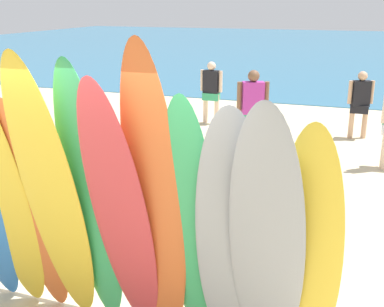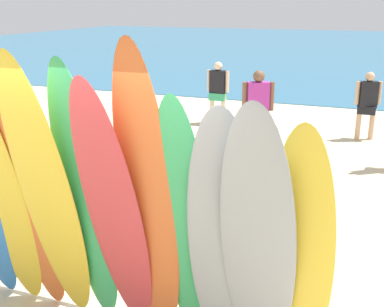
{
  "view_description": "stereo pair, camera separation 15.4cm",
  "coord_description": "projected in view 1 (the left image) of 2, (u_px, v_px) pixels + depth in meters",
  "views": [
    {
      "loc": [
        1.95,
        -3.79,
        2.98
      ],
      "look_at": [
        0.0,
        1.7,
        1.15
      ],
      "focal_mm": 45.65,
      "sensor_mm": 36.0,
      "label": 1
    },
    {
      "loc": [
        2.09,
        -3.74,
        2.98
      ],
      "look_at": [
        0.0,
        1.7,
        1.15
      ],
      "focal_mm": 45.65,
      "sensor_mm": 36.0,
      "label": 2
    }
  ],
  "objects": [
    {
      "name": "surfboard_yellow_2",
      "position": [
        1.0,
        194.0,
        4.44
      ],
      "size": [
        0.59,
        0.69,
        2.6
      ],
      "primitive_type": "ellipsoid",
      "rotation": [
        0.24,
        0.0,
        -0.02
      ],
      "color": "yellow",
      "rests_on": "ground"
    },
    {
      "name": "surfboard_green_8",
      "position": [
        193.0,
        231.0,
        3.96
      ],
      "size": [
        0.49,
        0.58,
        2.37
      ],
      "primitive_type": "ellipsoid",
      "rotation": [
        0.21,
        0.0,
        -0.04
      ],
      "color": "#38B266",
      "rests_on": "ground"
    },
    {
      "name": "surfboard_yellow_4",
      "position": [
        53.0,
        200.0,
        4.22
      ],
      "size": [
        0.6,
        0.77,
        2.66
      ],
      "primitive_type": "ellipsoid",
      "rotation": [
        0.25,
        0.0,
        -0.04
      ],
      "color": "yellow",
      "rests_on": "ground"
    },
    {
      "name": "surfboard_rack",
      "position": [
        134.0,
        258.0,
        4.75
      ],
      "size": [
        3.79,
        0.07,
        0.72
      ],
      "color": "brown",
      "rests_on": "ground"
    },
    {
      "name": "beachgoer_photographing",
      "position": [
        211.0,
        88.0,
        12.15
      ],
      "size": [
        0.59,
        0.25,
        1.55
      ],
      "rotation": [
        0.0,
        0.0,
        3.03
      ],
      "color": "beige",
      "rests_on": "ground"
    },
    {
      "name": "surfboard_orange_7",
      "position": [
        155.0,
        206.0,
        3.96
      ],
      "size": [
        0.49,
        0.62,
        2.77
      ],
      "primitive_type": "ellipsoid",
      "rotation": [
        0.2,
        0.0,
        -0.01
      ],
      "color": "orange",
      "rests_on": "ground"
    },
    {
      "name": "surfboard_grey_10",
      "position": [
        267.0,
        249.0,
        3.65
      ],
      "size": [
        0.58,
        0.72,
        2.4
      ],
      "primitive_type": "ellipsoid",
      "rotation": [
        0.27,
        0.0,
        0.0
      ],
      "color": "#999EA3",
      "rests_on": "ground"
    },
    {
      "name": "surfboard_orange_3",
      "position": [
        34.0,
        213.0,
        4.46
      ],
      "size": [
        0.51,
        0.59,
        2.25
      ],
      "primitive_type": "ellipsoid",
      "rotation": [
        0.22,
        0.0,
        -0.03
      ],
      "color": "orange",
      "rests_on": "ground"
    },
    {
      "name": "surfboard_green_5",
      "position": [
        91.0,
        203.0,
        4.23
      ],
      "size": [
        0.48,
        0.6,
        2.6
      ],
      "primitive_type": "ellipsoid",
      "rotation": [
        0.2,
        0.0,
        -0.01
      ],
      "color": "#38B266",
      "rests_on": "ground"
    },
    {
      "name": "surfboard_yellow_11",
      "position": [
        308.0,
        257.0,
        3.7
      ],
      "size": [
        0.51,
        0.51,
        2.23
      ],
      "primitive_type": "ellipsoid",
      "rotation": [
        0.19,
        0.0,
        -0.0
      ],
      "color": "yellow",
      "rests_on": "ground"
    },
    {
      "name": "surfboard_red_6",
      "position": [
        121.0,
        219.0,
        4.06
      ],
      "size": [
        0.61,
        0.81,
        2.49
      ],
      "primitive_type": "ellipsoid",
      "rotation": [
        0.27,
        0.0,
        -0.09
      ],
      "color": "#D13D42",
      "rests_on": "ground"
    },
    {
      "name": "beachgoer_by_water",
      "position": [
        253.0,
        106.0,
        9.73
      ],
      "size": [
        0.6,
        0.37,
        1.69
      ],
      "rotation": [
        0.0,
        0.0,
        0.4
      ],
      "color": "brown",
      "rests_on": "ground"
    },
    {
      "name": "ocean_water",
      "position": [
        337.0,
        47.0,
        32.61
      ],
      "size": [
        60.0,
        40.0,
        0.02
      ],
      "primitive_type": "cube",
      "color": "teal",
      "rests_on": "ground"
    },
    {
      "name": "beachgoer_strolling",
      "position": [
        360.0,
        100.0,
        10.82
      ],
      "size": [
        0.54,
        0.32,
        1.51
      ],
      "rotation": [
        0.0,
        0.0,
        3.52
      ],
      "color": "tan",
      "rests_on": "ground"
    },
    {
      "name": "surfboard_grey_9",
      "position": [
        231.0,
        243.0,
        3.82
      ],
      "size": [
        0.63,
        0.62,
        2.32
      ],
      "primitive_type": "ellipsoid",
      "rotation": [
        0.21,
        0.0,
        0.1
      ],
      "color": "#999EA3",
      "rests_on": "ground"
    },
    {
      "name": "ground",
      "position": [
        306.0,
        88.0,
        17.51
      ],
      "size": [
        60.0,
        60.0,
        0.0
      ],
      "primitive_type": "plane",
      "color": "beige"
    }
  ]
}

